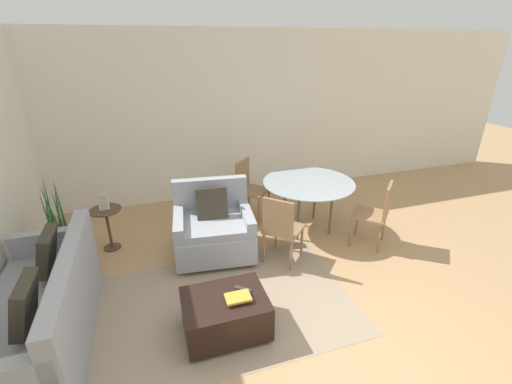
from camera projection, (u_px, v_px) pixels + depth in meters
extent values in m
plane|color=tan|center=(317.00, 364.00, 2.94)|extent=(20.00, 20.00, 0.00)
cube|color=white|center=(218.00, 118.00, 5.69)|extent=(12.00, 0.06, 2.75)
cube|color=gray|center=(226.00, 304.00, 3.61)|extent=(2.63, 1.75, 0.00)
cube|color=beige|center=(239.00, 342.00, 3.15)|extent=(2.58, 0.06, 0.00)
cube|color=beige|center=(230.00, 315.00, 3.45)|extent=(2.58, 0.06, 0.00)
cube|color=beige|center=(222.00, 293.00, 3.76)|extent=(2.58, 0.06, 0.00)
cube|color=beige|center=(216.00, 274.00, 4.06)|extent=(2.58, 0.06, 0.00)
cube|color=#999EA8|center=(39.00, 325.00, 3.06)|extent=(0.83, 1.88, 0.43)
cube|color=#999EA8|center=(72.00, 278.00, 2.98)|extent=(0.14, 1.88, 0.44)
cube|color=#999EA8|center=(51.00, 242.00, 3.68)|extent=(0.77, 0.12, 0.26)
cube|color=#383328|center=(47.00, 251.00, 3.25)|extent=(0.19, 0.40, 0.41)
cube|color=#383328|center=(24.00, 304.00, 2.59)|extent=(0.19, 0.40, 0.41)
cube|color=#999EA8|center=(214.00, 238.00, 4.37)|extent=(1.05, 0.95, 0.35)
cube|color=#999EA8|center=(214.00, 224.00, 4.25)|extent=(0.80, 0.80, 0.10)
cube|color=#999EA8|center=(210.00, 196.00, 4.52)|extent=(0.97, 0.23, 0.51)
cube|color=#999EA8|center=(179.00, 223.00, 4.18)|extent=(0.21, 0.79, 0.20)
cube|color=#999EA8|center=(246.00, 217.00, 4.33)|extent=(0.21, 0.79, 0.20)
cylinder|color=brown|center=(184.00, 272.00, 4.07)|extent=(0.05, 0.05, 0.06)
cylinder|color=brown|center=(250.00, 264.00, 4.21)|extent=(0.05, 0.05, 0.06)
cylinder|color=brown|center=(184.00, 241.00, 4.68)|extent=(0.05, 0.05, 0.06)
cylinder|color=brown|center=(241.00, 235.00, 4.83)|extent=(0.05, 0.05, 0.06)
cube|color=#383328|center=(212.00, 204.00, 4.28)|extent=(0.41, 0.26, 0.40)
cube|color=black|center=(225.00, 313.00, 3.19)|extent=(0.77, 0.57, 0.35)
cylinder|color=black|center=(195.00, 358.00, 2.97)|extent=(0.04, 0.04, 0.04)
cylinder|color=black|center=(267.00, 339.00, 3.15)|extent=(0.04, 0.04, 0.04)
cylinder|color=black|center=(188.00, 319.00, 3.38)|extent=(0.04, 0.04, 0.04)
cylinder|color=black|center=(252.00, 305.00, 3.57)|extent=(0.04, 0.04, 0.04)
cube|color=beige|center=(238.00, 298.00, 3.10)|extent=(0.21, 0.15, 0.02)
cube|color=gold|center=(238.00, 297.00, 3.08)|extent=(0.23, 0.16, 0.02)
cube|color=#333338|center=(243.00, 289.00, 3.23)|extent=(0.15, 0.14, 0.01)
cylinder|color=brown|center=(65.00, 250.00, 4.33)|extent=(0.42, 0.42, 0.24)
cylinder|color=black|center=(63.00, 242.00, 4.29)|extent=(0.39, 0.39, 0.02)
cone|color=#286033|center=(61.00, 209.00, 4.14)|extent=(0.06, 0.17, 0.87)
cone|color=#286033|center=(60.00, 219.00, 4.20)|extent=(0.07, 0.06, 0.61)
cone|color=#286033|center=(58.00, 210.00, 4.23)|extent=(0.10, 0.05, 0.78)
cone|color=#286033|center=(50.00, 209.00, 4.13)|extent=(0.06, 0.07, 0.88)
cone|color=#286033|center=(48.00, 213.00, 4.11)|extent=(0.07, 0.16, 0.81)
cone|color=#286033|center=(48.00, 219.00, 4.05)|extent=(0.10, 0.10, 0.74)
cone|color=#286033|center=(53.00, 215.00, 4.02)|extent=(0.17, 0.05, 0.85)
cone|color=#286033|center=(59.00, 216.00, 4.12)|extent=(0.07, 0.08, 0.74)
cylinder|color=#4C3828|center=(105.00, 210.00, 4.37)|extent=(0.39, 0.39, 0.02)
cylinder|color=#4C3828|center=(109.00, 229.00, 4.48)|extent=(0.04, 0.04, 0.54)
cylinder|color=#4C3828|center=(113.00, 247.00, 4.59)|extent=(0.22, 0.22, 0.02)
cube|color=silver|center=(104.00, 202.00, 4.32)|extent=(0.12, 0.06, 0.21)
cube|color=#B2A893|center=(104.00, 202.00, 4.32)|extent=(0.10, 0.04, 0.18)
cube|color=silver|center=(104.00, 205.00, 4.36)|extent=(0.02, 0.04, 0.10)
cylinder|color=#99A8AD|center=(309.00, 182.00, 4.78)|extent=(1.28, 1.28, 0.01)
cylinder|color=#59595B|center=(298.00, 216.00, 4.64)|extent=(0.04, 0.04, 0.73)
cylinder|color=#59595B|center=(331.00, 211.00, 4.78)|extent=(0.04, 0.04, 0.73)
cylinder|color=#59595B|center=(285.00, 201.00, 5.07)|extent=(0.04, 0.04, 0.73)
cylinder|color=#59595B|center=(315.00, 197.00, 5.21)|extent=(0.04, 0.04, 0.73)
cube|color=#93704C|center=(284.00, 229.00, 4.19)|extent=(0.59, 0.59, 0.03)
cube|color=#93704C|center=(278.00, 218.00, 3.94)|extent=(0.29, 0.29, 0.45)
cylinder|color=#93704C|center=(302.00, 241.00, 4.35)|extent=(0.03, 0.03, 0.42)
cylinder|color=#93704C|center=(276.00, 235.00, 4.50)|extent=(0.03, 0.03, 0.42)
cylinder|color=#93704C|center=(291.00, 256.00, 4.06)|extent=(0.03, 0.03, 0.42)
cylinder|color=#93704C|center=(264.00, 248.00, 4.21)|extent=(0.03, 0.03, 0.42)
cube|color=#93704C|center=(370.00, 215.00, 4.54)|extent=(0.59, 0.59, 0.03)
cube|color=#93704C|center=(388.00, 201.00, 4.36)|extent=(0.29, 0.29, 0.45)
cylinder|color=#93704C|center=(357.00, 221.00, 4.85)|extent=(0.03, 0.03, 0.42)
cylinder|color=#93704C|center=(351.00, 232.00, 4.56)|extent=(0.03, 0.03, 0.42)
cylinder|color=#93704C|center=(384.00, 226.00, 4.70)|extent=(0.03, 0.03, 0.42)
cylinder|color=#93704C|center=(379.00, 239.00, 4.40)|extent=(0.03, 0.03, 0.42)
cube|color=#93704C|center=(254.00, 191.00, 5.26)|extent=(0.59, 0.59, 0.03)
cube|color=#93704C|center=(243.00, 174.00, 5.25)|extent=(0.29, 0.29, 0.45)
cylinder|color=#93704C|center=(259.00, 211.00, 5.13)|extent=(0.03, 0.03, 0.42)
cylinder|color=#93704C|center=(269.00, 202.00, 5.43)|extent=(0.03, 0.03, 0.42)
cylinder|color=#93704C|center=(238.00, 206.00, 5.28)|extent=(0.03, 0.03, 0.42)
cylinder|color=#93704C|center=(249.00, 197.00, 5.58)|extent=(0.03, 0.03, 0.42)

